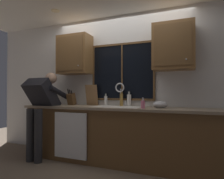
# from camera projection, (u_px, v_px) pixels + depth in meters

# --- Properties ---
(back_wall) EXTENTS (5.56, 0.12, 2.55)m
(back_wall) POSITION_uv_depth(u_px,v_px,m) (121.00, 86.00, 3.59)
(back_wall) COLOR silver
(back_wall) RESTS_ON floor
(ceiling_downlight_left) EXTENTS (0.14, 0.14, 0.01)m
(ceiling_downlight_left) POSITION_uv_depth(u_px,v_px,m) (55.00, 11.00, 3.35)
(ceiling_downlight_left) COLOR #FFEAB2
(window_glass) EXTENTS (1.10, 0.02, 0.95)m
(window_glass) POSITION_uv_depth(u_px,v_px,m) (122.00, 72.00, 3.51)
(window_glass) COLOR black
(window_frame_top) EXTENTS (1.17, 0.02, 0.04)m
(window_frame_top) POSITION_uv_depth(u_px,v_px,m) (122.00, 44.00, 3.51)
(window_frame_top) COLOR brown
(window_frame_bottom) EXTENTS (1.17, 0.02, 0.04)m
(window_frame_bottom) POSITION_uv_depth(u_px,v_px,m) (122.00, 99.00, 3.49)
(window_frame_bottom) COLOR brown
(window_frame_left) EXTENTS (0.03, 0.02, 0.95)m
(window_frame_left) POSITION_uv_depth(u_px,v_px,m) (94.00, 73.00, 3.71)
(window_frame_left) COLOR brown
(window_frame_right) EXTENTS (0.03, 0.02, 0.95)m
(window_frame_right) POSITION_uv_depth(u_px,v_px,m) (154.00, 70.00, 3.29)
(window_frame_right) COLOR brown
(window_mullion_center) EXTENTS (0.02, 0.02, 0.95)m
(window_mullion_center) POSITION_uv_depth(u_px,v_px,m) (122.00, 72.00, 3.50)
(window_mullion_center) COLOR brown
(lower_cabinet_run) EXTENTS (3.16, 0.58, 0.88)m
(lower_cabinet_run) POSITION_uv_depth(u_px,v_px,m) (114.00, 136.00, 3.25)
(lower_cabinet_run) COLOR brown
(lower_cabinet_run) RESTS_ON floor
(countertop) EXTENTS (3.22, 0.62, 0.04)m
(countertop) POSITION_uv_depth(u_px,v_px,m) (113.00, 108.00, 3.24)
(countertop) COLOR gray
(countertop) RESTS_ON lower_cabinet_run
(dishwasher_front) EXTENTS (0.60, 0.02, 0.74)m
(dishwasher_front) POSITION_uv_depth(u_px,v_px,m) (70.00, 135.00, 3.20)
(dishwasher_front) COLOR white
(upper_cabinet_left) EXTENTS (0.62, 0.36, 0.72)m
(upper_cabinet_left) POSITION_uv_depth(u_px,v_px,m) (75.00, 55.00, 3.70)
(upper_cabinet_left) COLOR brown
(upper_cabinet_right) EXTENTS (0.62, 0.36, 0.72)m
(upper_cabinet_right) POSITION_uv_depth(u_px,v_px,m) (173.00, 47.00, 3.03)
(upper_cabinet_right) COLOR brown
(sink) EXTENTS (0.80, 0.46, 0.21)m
(sink) POSITION_uv_depth(u_px,v_px,m) (116.00, 113.00, 3.23)
(sink) COLOR white
(sink) RESTS_ON lower_cabinet_run
(faucet) EXTENTS (0.18, 0.09, 0.40)m
(faucet) POSITION_uv_depth(u_px,v_px,m) (121.00, 91.00, 3.40)
(faucet) COLOR silver
(faucet) RESTS_ON countertop
(person_standing) EXTENTS (0.53, 0.70, 1.53)m
(person_standing) POSITION_uv_depth(u_px,v_px,m) (41.00, 104.00, 3.44)
(person_standing) COLOR #262628
(person_standing) RESTS_ON floor
(knife_block) EXTENTS (0.12, 0.18, 0.32)m
(knife_block) POSITION_uv_depth(u_px,v_px,m) (71.00, 99.00, 3.70)
(knife_block) COLOR brown
(knife_block) RESTS_ON countertop
(cutting_board) EXTENTS (0.23, 0.10, 0.38)m
(cutting_board) POSITION_uv_depth(u_px,v_px,m) (92.00, 95.00, 3.64)
(cutting_board) COLOR #997047
(cutting_board) RESTS_ON countertop
(mixing_bowl) EXTENTS (0.23, 0.23, 0.11)m
(mixing_bowl) POSITION_uv_depth(u_px,v_px,m) (160.00, 105.00, 3.01)
(mixing_bowl) COLOR #B7B7BC
(mixing_bowl) RESTS_ON countertop
(soap_dispenser) EXTENTS (0.06, 0.07, 0.16)m
(soap_dispenser) POSITION_uv_depth(u_px,v_px,m) (143.00, 104.00, 2.90)
(soap_dispenser) COLOR pink
(soap_dispenser) RESTS_ON countertop
(bottle_green_glass) EXTENTS (0.06, 0.06, 0.22)m
(bottle_green_glass) POSITION_uv_depth(u_px,v_px,m) (106.00, 100.00, 3.53)
(bottle_green_glass) COLOR silver
(bottle_green_glass) RESTS_ON countertop
(bottle_tall_clear) EXTENTS (0.06, 0.06, 0.28)m
(bottle_tall_clear) POSITION_uv_depth(u_px,v_px,m) (121.00, 99.00, 3.42)
(bottle_tall_clear) COLOR olive
(bottle_tall_clear) RESTS_ON countertop
(bottle_amber_small) EXTENTS (0.07, 0.07, 0.26)m
(bottle_amber_small) POSITION_uv_depth(u_px,v_px,m) (129.00, 100.00, 3.39)
(bottle_amber_small) COLOR silver
(bottle_amber_small) RESTS_ON countertop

